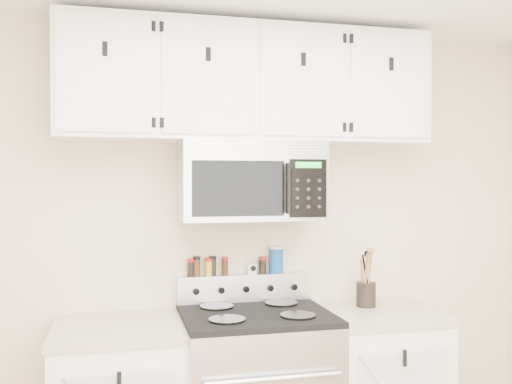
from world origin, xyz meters
TOP-DOWN VIEW (x-y plane):
  - back_wall at (0.00, 1.75)m, footprint 3.50×0.01m
  - microwave at (0.00, 1.55)m, footprint 0.76×0.44m
  - upper_cabinets at (-0.00, 1.58)m, footprint 2.00×0.35m
  - utensil_crock at (0.66, 1.53)m, footprint 0.11×0.11m
  - kitchen_timer at (0.05, 1.71)m, footprint 0.06×0.06m
  - salt_canister at (0.19, 1.71)m, footprint 0.08×0.08m
  - spice_jar_0 at (-0.30, 1.71)m, footprint 0.04×0.04m
  - spice_jar_1 at (-0.27, 1.71)m, footprint 0.04×0.04m
  - spice_jar_2 at (-0.20, 1.71)m, footprint 0.05×0.05m
  - spice_jar_3 at (-0.18, 1.71)m, footprint 0.04×0.04m
  - spice_jar_4 at (-0.11, 1.71)m, footprint 0.04×0.04m
  - spice_jar_5 at (0.11, 1.71)m, footprint 0.04×0.04m
  - spice_jar_6 at (0.17, 1.71)m, footprint 0.04×0.04m

SIDE VIEW (x-z plane):
  - utensil_crock at x=0.66m, z-range 0.84..1.16m
  - kitchen_timer at x=0.05m, z-range 1.10..1.16m
  - spice_jar_5 at x=0.11m, z-range 1.10..1.20m
  - spice_jar_0 at x=-0.30m, z-range 1.10..1.20m
  - spice_jar_2 at x=-0.20m, z-range 1.10..1.20m
  - spice_jar_4 at x=-0.11m, z-range 1.10..1.20m
  - spice_jar_6 at x=0.17m, z-range 1.10..1.20m
  - spice_jar_3 at x=-0.18m, z-range 1.10..1.21m
  - spice_jar_1 at x=-0.27m, z-range 1.10..1.21m
  - salt_canister at x=0.19m, z-range 1.10..1.25m
  - back_wall at x=0.00m, z-range 0.00..2.50m
  - microwave at x=0.00m, z-range 1.42..1.84m
  - upper_cabinets at x=0.00m, z-range 1.84..2.46m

